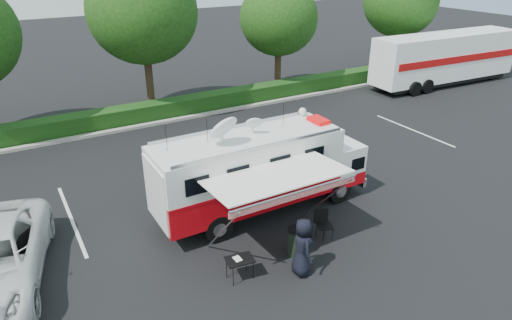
{
  "coord_description": "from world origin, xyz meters",
  "views": [
    {
      "loc": [
        -7.81,
        -12.92,
        9.17
      ],
      "look_at": [
        0.0,
        0.5,
        1.9
      ],
      "focal_mm": 32.0,
      "sensor_mm": 36.0,
      "label": 1
    }
  ],
  "objects_px": {
    "semi_trailer": "(445,58)",
    "folding_table": "(240,260)",
    "trash_bin": "(297,242)",
    "command_truck": "(261,170)"
  },
  "relations": [
    {
      "from": "folding_table",
      "to": "command_truck",
      "type": "bearing_deg",
      "value": 50.1
    },
    {
      "from": "trash_bin",
      "to": "folding_table",
      "type": "bearing_deg",
      "value": -176.43
    },
    {
      "from": "command_truck",
      "to": "folding_table",
      "type": "xyz_separation_m",
      "value": [
        -2.59,
        -3.09,
        -1.05
      ]
    },
    {
      "from": "semi_trailer",
      "to": "trash_bin",
      "type": "bearing_deg",
      "value": -151.14
    },
    {
      "from": "command_truck",
      "to": "semi_trailer",
      "type": "xyz_separation_m",
      "value": [
        20.48,
        8.56,
        0.21
      ]
    },
    {
      "from": "command_truck",
      "to": "folding_table",
      "type": "bearing_deg",
      "value": -129.9
    },
    {
      "from": "trash_bin",
      "to": "semi_trailer",
      "type": "height_order",
      "value": "semi_trailer"
    },
    {
      "from": "trash_bin",
      "to": "semi_trailer",
      "type": "relative_size",
      "value": 0.08
    },
    {
      "from": "command_truck",
      "to": "folding_table",
      "type": "height_order",
      "value": "command_truck"
    },
    {
      "from": "semi_trailer",
      "to": "folding_table",
      "type": "bearing_deg",
      "value": -153.2
    }
  ]
}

